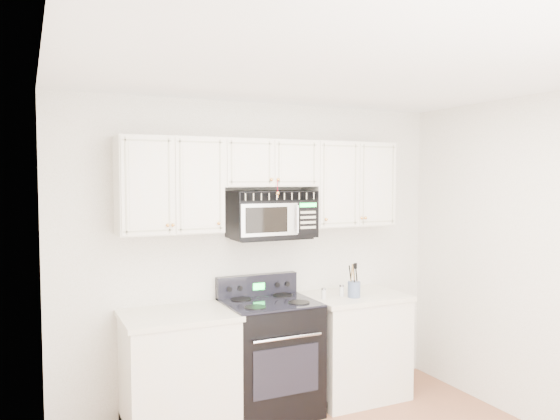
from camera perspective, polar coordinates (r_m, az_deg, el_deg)
room at (r=3.27m, az=9.78°, el=-8.21°), size 3.51×3.51×2.61m
base_cabinet_left at (r=4.47m, az=-10.55°, el=-16.67°), size 0.86×0.65×0.92m
base_cabinet_right at (r=5.08m, az=7.77°, el=-14.14°), size 0.86×0.65×0.92m
range at (r=4.69m, az=-1.10°, el=-14.88°), size 0.73×0.67×1.11m
upper_cabinets at (r=4.60m, az=-1.51°, el=3.13°), size 2.44×0.37×0.75m
microwave at (r=4.61m, az=-0.86°, el=-0.42°), size 0.71×0.41×0.39m
utensil_crock at (r=4.81m, az=7.74°, el=-8.12°), size 0.11×0.11×0.29m
shaker_salt at (r=4.72m, az=4.58°, el=-8.67°), size 0.04×0.04×0.10m
shaker_pepper at (r=4.84m, az=6.45°, el=-8.34°), size 0.04×0.04×0.10m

